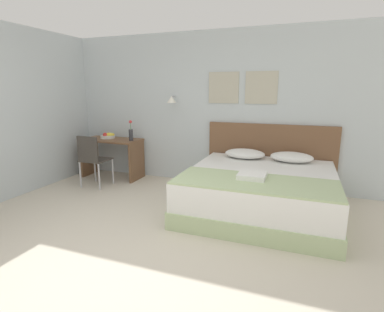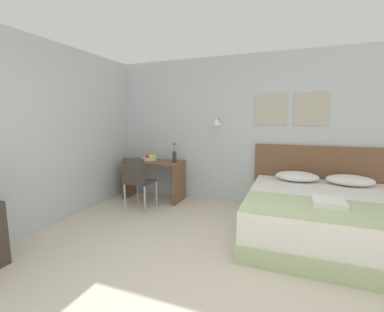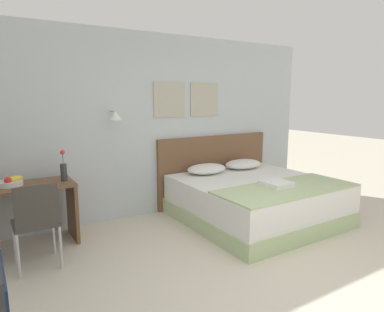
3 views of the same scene
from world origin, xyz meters
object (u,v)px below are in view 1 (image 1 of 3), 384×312
at_px(desk_chair, 92,157).
at_px(flower_vase, 131,133).
at_px(pillow_right, 292,157).
at_px(folded_towel_near_foot, 252,175).
at_px(fruit_bowl, 108,136).
at_px(bed, 260,192).
at_px(throw_blanket, 254,182).
at_px(pillow_left, 245,154).
at_px(headboard, 269,157).
at_px(desk, 112,151).

xyz_separation_m(desk_chair, flower_vase, (0.41, 0.61, 0.35)).
relative_size(pillow_right, folded_towel_near_foot, 1.83).
xyz_separation_m(folded_towel_near_foot, fruit_bowl, (-2.97, 1.19, 0.16)).
height_order(bed, throw_blanket, throw_blanket).
height_order(bed, desk_chair, desk_chair).
bearing_deg(throw_blanket, pillow_left, 105.58).
distance_m(fruit_bowl, flower_vase, 0.58).
bearing_deg(fruit_bowl, throw_blanket, -23.79).
bearing_deg(pillow_left, headboard, 40.06).
bearing_deg(pillow_left, desk_chair, -165.44).
height_order(folded_towel_near_foot, fruit_bowl, fruit_bowl).
xyz_separation_m(folded_towel_near_foot, flower_vase, (-2.41, 1.12, 0.25)).
distance_m(pillow_right, throw_blanket, 1.35).
bearing_deg(throw_blanket, headboard, 90.00).
relative_size(pillow_left, desk_chair, 0.71).
bearing_deg(throw_blanket, bed, 90.00).
bearing_deg(desk, fruit_bowl, 158.71).
bearing_deg(flower_vase, folded_towel_near_foot, -24.94).
relative_size(pillow_left, throw_blanket, 0.34).
bearing_deg(pillow_left, folded_towel_near_foot, -75.04).
distance_m(headboard, pillow_left, 0.48).
height_order(pillow_left, folded_towel_near_foot, pillow_left).
distance_m(pillow_left, desk, 2.56).
bearing_deg(pillow_right, headboard, 139.94).
relative_size(headboard, desk, 1.87).
distance_m(pillow_left, pillow_right, 0.72).
xyz_separation_m(bed, flower_vase, (-2.46, 0.68, 0.60)).
bearing_deg(flower_vase, desk, 175.75).
bearing_deg(bed, pillow_right, 63.35).
bearing_deg(desk_chair, bed, -1.38).
xyz_separation_m(pillow_left, flower_vase, (-2.10, -0.04, 0.23)).
bearing_deg(folded_towel_near_foot, desk_chair, 169.81).
xyz_separation_m(throw_blanket, desk, (-2.92, 1.29, -0.07)).
height_order(throw_blanket, fruit_bowl, fruit_bowl).
xyz_separation_m(pillow_right, fruit_bowl, (-3.39, 0.04, 0.14)).
relative_size(pillow_left, fruit_bowl, 2.23).
bearing_deg(pillow_right, folded_towel_near_foot, -109.67).
height_order(folded_towel_near_foot, desk, desk).
distance_m(headboard, desk_chair, 3.02).
distance_m(desk, fruit_bowl, 0.30).
bearing_deg(pillow_right, flower_vase, -179.24).
bearing_deg(desk_chair, desk, 94.64).
height_order(throw_blanket, folded_towel_near_foot, folded_towel_near_foot).
bearing_deg(headboard, bed, -90.00).
relative_size(bed, headboard, 0.95).
distance_m(desk_chair, flower_vase, 0.81).
distance_m(bed, desk, 3.01).
xyz_separation_m(folded_towel_near_foot, desk_chair, (-2.81, 0.51, -0.09)).
distance_m(headboard, throw_blanket, 1.60).
bearing_deg(flower_vase, bed, -15.51).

